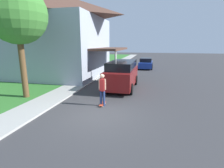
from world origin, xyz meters
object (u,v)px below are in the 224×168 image
object	(u,v)px
suv_parked	(122,74)
lawn_tree_near	(17,15)
skateboarder	(102,88)
skateboard	(102,104)
car_down_street	(146,63)

from	to	relation	value
suv_parked	lawn_tree_near	bearing A→B (deg)	-144.71
skateboarder	lawn_tree_near	bearing A→B (deg)	177.41
lawn_tree_near	skateboarder	size ratio (longest dim) A/B	3.69
suv_parked	skateboarder	world-z (taller)	suv_parked
skateboarder	skateboard	size ratio (longest dim) A/B	2.34
suv_parked	car_down_street	size ratio (longest dim) A/B	1.15
skateboarder	skateboard	xyz separation A→B (m)	(-0.02, 0.07, -0.94)
skateboarder	skateboard	distance (m)	0.94
lawn_tree_near	skateboard	xyz separation A→B (m)	(5.12, -0.16, -4.93)
suv_parked	car_down_street	bearing A→B (deg)	84.00
skateboarder	skateboard	bearing A→B (deg)	108.75
lawn_tree_near	car_down_street	distance (m)	17.52
lawn_tree_near	skateboard	size ratio (longest dim) A/B	8.62
suv_parked	skateboard	xyz separation A→B (m)	(-0.36, -4.03, -1.03)
skateboard	suv_parked	bearing A→B (deg)	84.95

